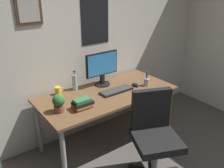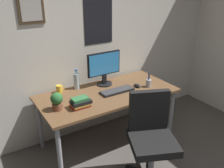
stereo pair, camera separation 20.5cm
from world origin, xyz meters
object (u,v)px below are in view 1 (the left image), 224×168
Objects in this scene: keyboard at (116,91)px; book_stack_left at (82,104)px; coffee_mug_near at (58,91)px; monitor at (102,67)px; water_bottle at (75,82)px; computer_mouse at (135,85)px; office_chair at (154,131)px; pen_cup at (146,82)px; potted_plant at (59,103)px.

book_stack_left reaches higher than keyboard.
monitor is at bearing -6.57° from coffee_mug_near.
book_stack_left is (-0.17, -0.47, -0.05)m from water_bottle.
book_stack_left is at bearing -172.99° from computer_mouse.
keyboard is 0.70m from coffee_mug_near.
office_chair is 1.21m from coffee_mug_near.
computer_mouse is at bearing 7.01° from book_stack_left.
monitor is 2.30× the size of pen_cup.
monitor reaches higher than computer_mouse.
office_chair is 0.71m from keyboard.
potted_plant is (-0.76, 0.64, 0.30)m from office_chair.
office_chair is 8.68× the size of coffee_mug_near.
water_bottle is 1.29× the size of potted_plant.
keyboard is 0.52m from water_bottle.
water_bottle is at bearing 136.78° from keyboard.
monitor is at bearing -11.24° from water_bottle.
water_bottle reaches higher than book_stack_left.
monitor is at bearing 36.87° from book_stack_left.
pen_cup is at bearing -10.86° from keyboard.
office_chair is 1.14m from water_bottle.
monitor is at bearing 93.58° from keyboard.
monitor is 0.36m from keyboard.
monitor reaches higher than keyboard.
potted_plant reaches higher than keyboard.
water_bottle is at bearing 168.76° from monitor.
office_chair is 4.75× the size of pen_cup.
office_chair is at bearing -90.16° from monitor.
computer_mouse is (0.32, 0.67, 0.21)m from office_chair.
keyboard is 2.15× the size of pen_cup.
monitor reaches higher than office_chair.
keyboard is (0.02, -0.28, -0.23)m from monitor.
computer_mouse is 1.01× the size of coffee_mug_near.
water_bottle is at bearing 151.65° from computer_mouse.
potted_plant is (-0.78, -0.04, 0.09)m from keyboard.
computer_mouse is 0.98m from coffee_mug_near.
pen_cup is (1.20, -0.04, -0.05)m from potted_plant.
water_bottle is at bearing 108.95° from office_chair.
coffee_mug_near reaches higher than computer_mouse.
pen_cup reaches higher than computer_mouse.
pen_cup is at bearing -28.48° from water_bottle.
keyboard is 1.70× the size of water_bottle.
pen_cup is (0.45, 0.60, 0.25)m from office_chair.
pen_cup reaches higher than coffee_mug_near.
office_chair is 2.07× the size of monitor.
coffee_mug_near is (-0.91, 0.36, 0.03)m from computer_mouse.
potted_plant is 0.90× the size of book_stack_left.
keyboard is at bearing 2.87° from potted_plant.
keyboard is 3.93× the size of coffee_mug_near.
coffee_mug_near is at bearing 157.33° from pen_cup.
book_stack_left is at bearing -82.69° from coffee_mug_near.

